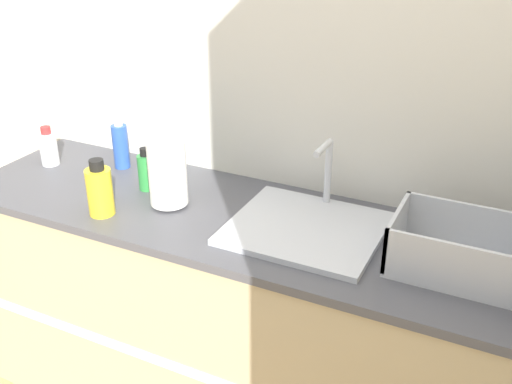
# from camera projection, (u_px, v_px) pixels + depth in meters

# --- Properties ---
(wall_back) EXTENTS (4.40, 0.06, 2.60)m
(wall_back) POSITION_uv_depth(u_px,v_px,m) (272.00, 75.00, 2.12)
(wall_back) COLOR beige
(wall_back) RESTS_ON ground_plane
(counter_cabinet) EXTENTS (2.03, 0.61, 0.90)m
(counter_cabinet) POSITION_uv_depth(u_px,v_px,m) (233.00, 319.00, 2.24)
(counter_cabinet) COLOR tan
(counter_cabinet) RESTS_ON ground_plane
(sink) EXTENTS (0.48, 0.43, 0.25)m
(sink) POSITION_uv_depth(u_px,v_px,m) (306.00, 226.00, 1.93)
(sink) COLOR silver
(sink) RESTS_ON counter_cabinet
(paper_towel_roll) EXTENTS (0.13, 0.13, 0.24)m
(paper_towel_roll) POSITION_uv_depth(u_px,v_px,m) (167.00, 174.00, 2.04)
(paper_towel_roll) COLOR #4C4C51
(paper_towel_roll) RESTS_ON counter_cabinet
(dish_rack) EXTENTS (0.37, 0.26, 0.16)m
(dish_rack) POSITION_uv_depth(u_px,v_px,m) (458.00, 253.00, 1.71)
(dish_rack) COLOR #B7BABF
(dish_rack) RESTS_ON counter_cabinet
(bottle_green) EXTENTS (0.06, 0.06, 0.16)m
(bottle_green) POSITION_uv_depth(u_px,v_px,m) (146.00, 171.00, 2.18)
(bottle_green) COLOR #2D8C3D
(bottle_green) RESTS_ON counter_cabinet
(bottle_yellow) EXTENTS (0.09, 0.09, 0.20)m
(bottle_yellow) POSITION_uv_depth(u_px,v_px,m) (100.00, 190.00, 2.00)
(bottle_yellow) COLOR yellow
(bottle_yellow) RESTS_ON counter_cabinet
(bottle_blue) EXTENTS (0.06, 0.06, 0.21)m
(bottle_blue) POSITION_uv_depth(u_px,v_px,m) (120.00, 145.00, 2.35)
(bottle_blue) COLOR #2D56B7
(bottle_blue) RESTS_ON counter_cabinet
(bottle_white_spray) EXTENTS (0.07, 0.07, 0.16)m
(bottle_white_spray) POSITION_uv_depth(u_px,v_px,m) (49.00, 148.00, 2.39)
(bottle_white_spray) COLOR white
(bottle_white_spray) RESTS_ON counter_cabinet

